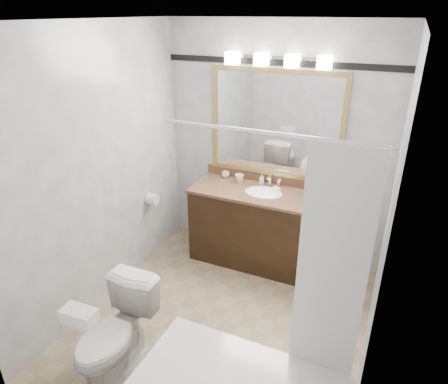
{
  "coord_description": "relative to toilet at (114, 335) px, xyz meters",
  "views": [
    {
      "loc": [
        1.17,
        -2.55,
        2.56
      ],
      "look_at": [
        -0.15,
        0.35,
        1.1
      ],
      "focal_mm": 32.0,
      "sensor_mm": 36.0,
      "label": 1
    }
  ],
  "objects": [
    {
      "name": "mirror",
      "position": [
        0.5,
        2.13,
        1.13
      ],
      "size": [
        1.4,
        0.04,
        1.1
      ],
      "color": "tan",
      "rests_on": "room"
    },
    {
      "name": "soap_bottle_a",
      "position": [
        0.41,
        2.05,
        0.54
      ],
      "size": [
        0.06,
        0.06,
        0.1
      ],
      "primitive_type": "imported",
      "rotation": [
        0.0,
        0.0,
        0.29
      ],
      "color": "white",
      "rests_on": "vanity"
    },
    {
      "name": "tp_roll",
      "position": [
        -0.64,
        1.51,
        0.33
      ],
      "size": [
        0.11,
        0.12,
        0.12
      ],
      "primitive_type": "cylinder",
      "rotation": [
        0.0,
        1.57,
        0.0
      ],
      "color": "white",
      "rests_on": "room"
    },
    {
      "name": "vanity_light_bar",
      "position": [
        0.5,
        2.07,
        1.77
      ],
      "size": [
        1.02,
        0.14,
        0.12
      ],
      "color": "silver",
      "rests_on": "room"
    },
    {
      "name": "soap_bar",
      "position": [
        0.6,
        1.98,
        0.5
      ],
      "size": [
        0.09,
        0.08,
        0.02
      ],
      "primitive_type": "cube",
      "rotation": [
        0.0,
        0.0,
        -0.43
      ],
      "color": "beige",
      "rests_on": "vanity"
    },
    {
      "name": "vanity",
      "position": [
        0.5,
        1.86,
        0.08
      ],
      "size": [
        1.53,
        0.58,
        0.97
      ],
      "color": "black",
      "rests_on": "ground"
    },
    {
      "name": "cup_left",
      "position": [
        -0.03,
        2.07,
        0.52
      ],
      "size": [
        0.09,
        0.09,
        0.07
      ],
      "primitive_type": "imported",
      "rotation": [
        0.0,
        0.0,
        -0.11
      ],
      "color": "white",
      "rests_on": "vanity"
    },
    {
      "name": "accent_stripe",
      "position": [
        0.5,
        2.14,
        1.73
      ],
      "size": [
        2.4,
        0.01,
        0.06
      ],
      "primitive_type": "cube",
      "color": "black",
      "rests_on": "room"
    },
    {
      "name": "coffee_maker",
      "position": [
        1.13,
        1.84,
        0.66
      ],
      "size": [
        0.17,
        0.22,
        0.34
      ],
      "rotation": [
        0.0,
        0.0,
        -0.01
      ],
      "color": "black",
      "rests_on": "vanity"
    },
    {
      "name": "cup_right",
      "position": [
        0.17,
        2.0,
        0.53
      ],
      "size": [
        0.12,
        0.12,
        0.09
      ],
      "primitive_type": "imported",
      "rotation": [
        0.0,
        0.0,
        -0.29
      ],
      "color": "white",
      "rests_on": "vanity"
    },
    {
      "name": "tissue_box",
      "position": [
        0.0,
        -0.28,
        0.41
      ],
      "size": [
        0.23,
        0.14,
        0.09
      ],
      "primitive_type": "cube",
      "rotation": [
        0.0,
        0.0,
        0.06
      ],
      "color": "white",
      "rests_on": "toilet"
    },
    {
      "name": "toilet",
      "position": [
        0.0,
        0.0,
        0.0
      ],
      "size": [
        0.42,
        0.73,
        0.73
      ],
      "primitive_type": "imported",
      "rotation": [
        0.0,
        0.0,
        0.02
      ],
      "color": "white",
      "rests_on": "ground"
    },
    {
      "name": "room",
      "position": [
        0.5,
        0.84,
        0.88
      ],
      "size": [
        2.42,
        2.62,
        2.52
      ],
      "color": "gray",
      "rests_on": "ground"
    }
  ]
}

